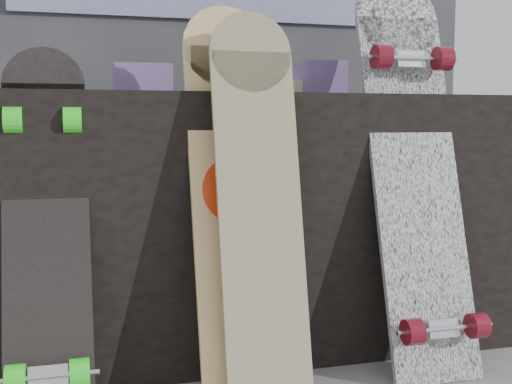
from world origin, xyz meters
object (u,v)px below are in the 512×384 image
object	(u,v)px
longboard_geisha	(235,185)
longboard_celtic	(259,192)
skateboard_dark	(46,220)
longboard_cascadia	(415,161)
vendor_table	(254,220)

from	to	relation	value
longboard_geisha	longboard_celtic	size ratio (longest dim) A/B	1.03
longboard_geisha	skateboard_dark	size ratio (longest dim) A/B	1.13
longboard_geisha	longboard_cascadia	xyz separation A→B (m)	(0.54, 0.01, 0.05)
longboard_celtic	skateboard_dark	world-z (taller)	longboard_celtic
longboard_celtic	skateboard_dark	bearing A→B (deg)	170.58
longboard_geisha	skateboard_dark	distance (m)	0.49
longboard_cascadia	skateboard_dark	xyz separation A→B (m)	(-1.03, 0.00, -0.13)
longboard_celtic	skateboard_dark	size ratio (longest dim) A/B	1.10
skateboard_dark	longboard_celtic	bearing A→B (deg)	-9.42
vendor_table	skateboard_dark	distance (m)	0.71
longboard_celtic	skateboard_dark	xyz separation A→B (m)	(-0.53, 0.09, -0.06)
longboard_celtic	longboard_cascadia	bearing A→B (deg)	9.96
vendor_table	longboard_geisha	bearing A→B (deg)	-113.81
longboard_celtic	longboard_cascadia	world-z (taller)	longboard_cascadia
longboard_celtic	longboard_cascadia	xyz separation A→B (m)	(0.50, 0.09, 0.07)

